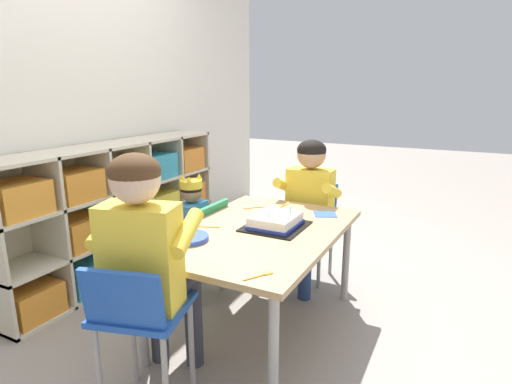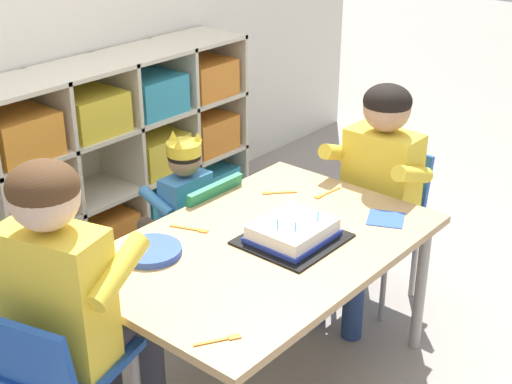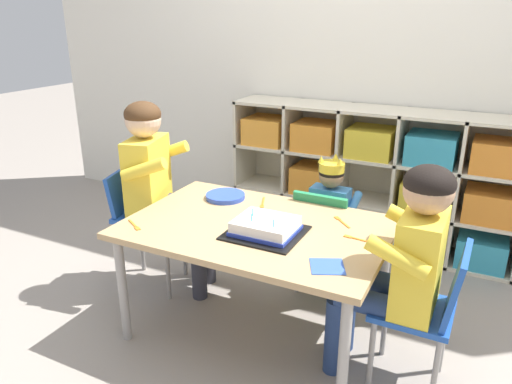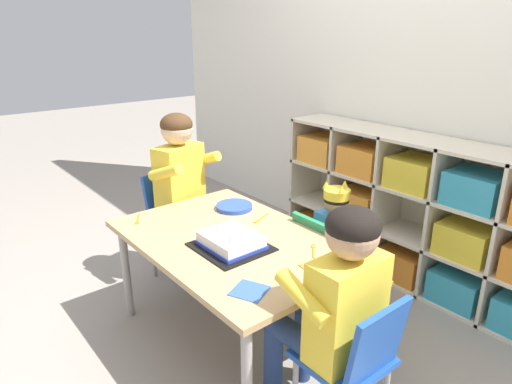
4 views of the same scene
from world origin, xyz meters
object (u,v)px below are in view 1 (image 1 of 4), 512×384
at_px(classroom_chair_adult_side, 139,316).
at_px(adult_helper_seated, 148,251).
at_px(child_with_crown, 187,221).
at_px(birthday_cake_on_tray, 276,222).
at_px(classroom_chair_blue, 202,243).
at_px(fork_at_table_front_edge, 282,206).
at_px(guest_at_table_side, 307,198).
at_px(classroom_chair_guest_side, 312,223).
at_px(paper_plate_stack, 187,238).
at_px(fork_near_child_seat, 260,276).
at_px(activity_table, 258,239).
at_px(fork_near_cake_tray, 208,227).
at_px(fork_by_napkin, 253,208).

height_order(classroom_chair_adult_side, adult_helper_seated, adult_helper_seated).
relative_size(child_with_crown, birthday_cake_on_tray, 2.42).
height_order(classroom_chair_blue, birthday_cake_on_tray, birthday_cake_on_tray).
relative_size(child_with_crown, fork_at_table_front_edge, 5.59).
relative_size(classroom_chair_adult_side, guest_at_table_side, 0.71).
height_order(classroom_chair_guest_side, paper_plate_stack, classroom_chair_guest_side).
bearing_deg(classroom_chair_guest_side, adult_helper_seated, -96.36).
relative_size(fork_at_table_front_edge, fork_near_child_seat, 1.15).
height_order(birthday_cake_on_tray, fork_near_child_seat, birthday_cake_on_tray).
height_order(classroom_chair_blue, child_with_crown, child_with_crown).
xyz_separation_m(classroom_chair_adult_side, guest_at_table_side, (1.46, -0.15, 0.14)).
relative_size(activity_table, fork_near_cake_tray, 8.47).
relative_size(paper_plate_stack, fork_by_napkin, 1.92).
xyz_separation_m(birthday_cake_on_tray, fork_by_napkin, (0.26, 0.28, -0.03)).
distance_m(guest_at_table_side, fork_near_cake_tray, 0.82).
distance_m(classroom_chair_blue, fork_near_child_seat, 1.03).
distance_m(paper_plate_stack, fork_near_cake_tray, 0.21).
xyz_separation_m(paper_plate_stack, fork_near_cake_tray, (0.21, 0.02, -0.01)).
height_order(child_with_crown, fork_by_napkin, child_with_crown).
height_order(paper_plate_stack, fork_near_cake_tray, paper_plate_stack).
distance_m(fork_by_napkin, fork_near_cake_tray, 0.44).
bearing_deg(fork_near_cake_tray, child_with_crown, -59.10).
distance_m(fork_near_child_seat, fork_near_cake_tray, 0.66).
bearing_deg(classroom_chair_blue, fork_near_cake_tray, 41.55).
bearing_deg(birthday_cake_on_tray, guest_at_table_side, 3.97).
distance_m(activity_table, child_with_crown, 0.62).
distance_m(classroom_chair_blue, guest_at_table_side, 0.76).
bearing_deg(child_with_crown, paper_plate_stack, 37.48).
relative_size(activity_table, classroom_chair_adult_side, 1.74).
distance_m(child_with_crown, guest_at_table_side, 0.80).
height_order(activity_table, fork_near_child_seat, fork_near_child_seat).
bearing_deg(paper_plate_stack, child_with_crown, 36.88).
relative_size(classroom_chair_blue, fork_near_cake_tray, 4.45).
bearing_deg(classroom_chair_guest_side, fork_near_child_seat, -78.98).
bearing_deg(classroom_chair_blue, fork_by_napkin, 122.09).
xyz_separation_m(paper_plate_stack, fork_by_napkin, (0.65, -0.02, -0.01)).
relative_size(classroom_chair_blue, fork_at_table_front_edge, 4.43).
height_order(classroom_chair_adult_side, fork_at_table_front_edge, classroom_chair_adult_side).
relative_size(fork_at_table_front_edge, fork_near_cake_tray, 1.00).
height_order(activity_table, fork_by_napkin, fork_by_napkin).
xyz_separation_m(activity_table, guest_at_table_side, (0.68, -0.02, 0.06)).
bearing_deg(birthday_cake_on_tray, classroom_chair_adult_side, 167.42).
bearing_deg(paper_plate_stack, adult_helper_seated, -167.67).
xyz_separation_m(birthday_cake_on_tray, paper_plate_stack, (-0.38, 0.30, -0.02)).
distance_m(paper_plate_stack, fork_at_table_front_edge, 0.78).
distance_m(activity_table, adult_helper_seated, 0.71).
distance_m(guest_at_table_side, paper_plate_stack, 1.02).
relative_size(guest_at_table_side, birthday_cake_on_tray, 2.98).
bearing_deg(fork_near_cake_tray, classroom_chair_blue, -69.94).
distance_m(classroom_chair_blue, child_with_crown, 0.17).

